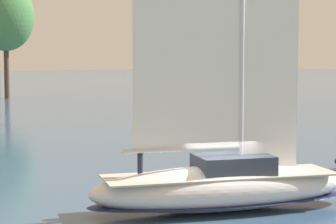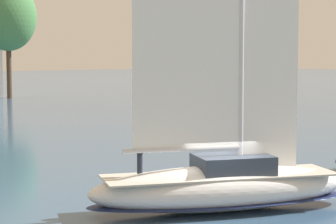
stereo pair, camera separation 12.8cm
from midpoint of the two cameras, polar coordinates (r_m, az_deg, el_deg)
The scene contains 4 objects.
ground_plane at distance 24.15m, azimuth 4.42°, elevation -8.53°, with size 400.00×400.00×0.00m, color #385675.
tree_shore_center at distance 88.20m, azimuth -14.01°, elevation 8.07°, with size 7.38×7.38×15.19m.
sailboat_main at distance 23.93m, azimuth 4.46°, elevation -6.04°, with size 10.08×6.43×13.47m.
sailboat_moored_near_marina at distance 76.64m, azimuth 7.50°, elevation 1.18°, with size 2.74×6.81×9.11m.
Camera 1 is at (-16.33, -16.89, 5.63)m, focal length 70.00 mm.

